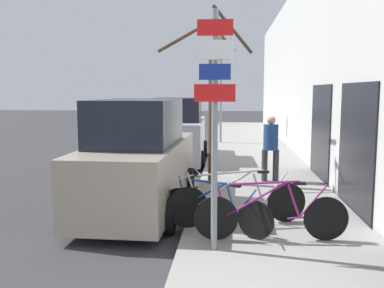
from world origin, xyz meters
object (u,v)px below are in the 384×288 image
object	(u,v)px
signpost	(215,116)
bicycle_0	(271,215)
bicycle_2	(238,202)
parked_car_1	(178,133)
traffic_light	(221,79)
pedestrian_near	(271,144)
bicycle_1	(215,209)
street_tree	(213,102)
parked_car_0	(139,161)

from	to	relation	value
signpost	bicycle_0	world-z (taller)	signpost
bicycle_2	parked_car_1	bearing A→B (deg)	-0.58
traffic_light	signpost	bearing A→B (deg)	-89.19
bicycle_2	pedestrian_near	xyz separation A→B (m)	(0.91, 3.77, 0.57)
pedestrian_near	parked_car_1	bearing A→B (deg)	-55.32
bicycle_0	bicycle_2	xyz separation A→B (m)	(-0.50, 0.75, 0.01)
pedestrian_near	bicycle_1	bearing A→B (deg)	68.75
signpost	bicycle_1	distance (m)	1.85
parked_car_1	traffic_light	bearing A→B (deg)	71.76
parked_car_1	street_tree	distance (m)	4.38
pedestrian_near	bicycle_2	bearing A→B (deg)	72.75
street_tree	traffic_light	xyz separation A→B (m)	(0.03, 8.66, 0.81)
bicycle_1	parked_car_0	size ratio (longest dim) A/B	0.40
parked_car_1	pedestrian_near	world-z (taller)	parked_car_1
traffic_light	pedestrian_near	bearing A→B (deg)	-79.90
pedestrian_near	signpost	bearing A→B (deg)	71.86
signpost	street_tree	xyz separation A→B (m)	(-0.21, 4.63, 0.07)
bicycle_1	parked_car_1	distance (m)	7.90
traffic_light	bicycle_2	bearing A→B (deg)	-87.30
parked_car_1	traffic_light	distance (m)	5.26
bicycle_1	pedestrian_near	bearing A→B (deg)	12.37
street_tree	bicycle_0	bearing A→B (deg)	-75.16
signpost	traffic_light	world-z (taller)	traffic_light
bicycle_1	parked_car_0	world-z (taller)	parked_car_0
traffic_light	bicycle_1	bearing A→B (deg)	-89.20
parked_car_1	street_tree	xyz separation A→B (m)	(1.36, -3.99, 1.18)
signpost	bicycle_2	world-z (taller)	signpost
bicycle_1	bicycle_2	bearing A→B (deg)	-18.22
bicycle_1	traffic_light	xyz separation A→B (m)	(-0.17, 12.40, 2.51)
bicycle_2	parked_car_0	xyz separation A→B (m)	(-2.04, 1.27, 0.49)
pedestrian_near	street_tree	xyz separation A→B (m)	(-1.50, -0.39, 1.08)
bicycle_2	parked_car_1	distance (m)	7.64
street_tree	bicycle_2	bearing A→B (deg)	-80.05
bicycle_1	pedestrian_near	size ratio (longest dim) A/B	1.10
signpost	street_tree	bearing A→B (deg)	92.63
signpost	parked_car_0	xyz separation A→B (m)	(-1.66, 2.52, -1.09)
bicycle_0	bicycle_1	world-z (taller)	bicycle_0
bicycle_2	traffic_light	bearing A→B (deg)	-12.71
signpost	bicycle_0	distance (m)	1.88
signpost	parked_car_0	size ratio (longest dim) A/B	0.73
bicycle_1	signpost	bearing A→B (deg)	-149.23
bicycle_1	parked_car_1	size ratio (longest dim) A/B	0.41
parked_car_1	signpost	bearing A→B (deg)	-81.39
signpost	traffic_light	bearing A→B (deg)	90.81
bicycle_1	traffic_light	world-z (taller)	traffic_light
bicycle_0	parked_car_0	xyz separation A→B (m)	(-2.54, 2.02, 0.49)
pedestrian_near	bicycle_0	bearing A→B (deg)	81.14
signpost	bicycle_1	size ratio (longest dim) A/B	1.86
bicycle_1	pedestrian_near	distance (m)	4.37
signpost	parked_car_0	world-z (taller)	signpost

